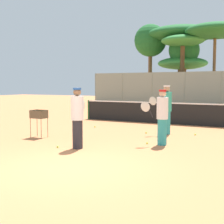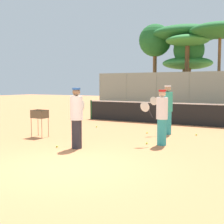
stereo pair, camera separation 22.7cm
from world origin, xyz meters
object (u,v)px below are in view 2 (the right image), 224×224
tennis_net (180,113)px  player_white_outfit (162,117)px  parked_car (198,97)px  player_red_cap (167,109)px  player_yellow_shirt (77,117)px  ball_cart (40,116)px

tennis_net → player_white_outfit: 5.39m
player_white_outfit → parked_car: 23.08m
tennis_net → parked_car: bearing=101.2°
player_red_cap → player_yellow_shirt: size_ratio=1.04×
tennis_net → player_red_cap: player_red_cap is taller
ball_cart → parked_car: size_ratio=0.24×
player_yellow_shirt → player_white_outfit: bearing=-64.9°
player_red_cap → player_yellow_shirt: player_red_cap is taller
player_white_outfit → player_red_cap: 2.28m
player_yellow_shirt → parked_car: bearing=-9.1°
tennis_net → player_white_outfit: size_ratio=5.81×
player_yellow_shirt → parked_car: 24.49m
player_red_cap → player_yellow_shirt: (-1.50, -3.93, -0.03)m
player_red_cap → player_white_outfit: bearing=66.0°
player_white_outfit → player_yellow_shirt: player_yellow_shirt is taller
player_white_outfit → ball_cart: 4.55m
player_white_outfit → player_yellow_shirt: bearing=14.7°
tennis_net → player_yellow_shirt: size_ratio=5.60×
tennis_net → player_red_cap: size_ratio=5.41×
player_white_outfit → player_yellow_shirt: (-2.09, -1.73, 0.03)m
tennis_net → parked_car: 17.70m
parked_car → player_white_outfit: bearing=-78.8°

